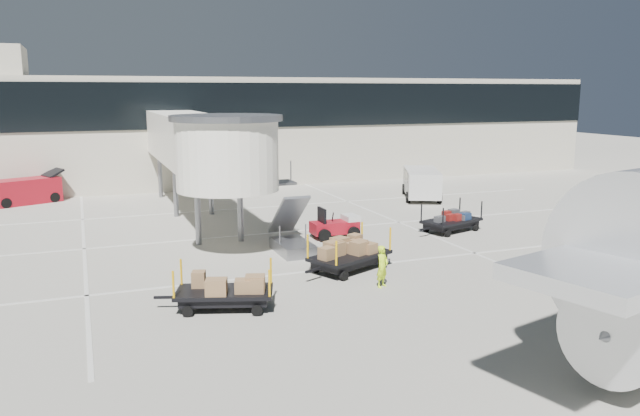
# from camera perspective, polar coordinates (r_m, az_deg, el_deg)

# --- Properties ---
(ground) EXTENTS (140.00, 140.00, 0.00)m
(ground) POSITION_cam_1_polar(r_m,az_deg,el_deg) (23.65, 4.67, -6.67)
(ground) COLOR #B7B3A3
(ground) RESTS_ON ground
(lane_markings) EXTENTS (40.00, 30.00, 0.02)m
(lane_markings) POSITION_cam_1_polar(r_m,az_deg,el_deg) (31.82, -3.73, -2.10)
(lane_markings) COLOR silver
(lane_markings) RESTS_ON ground
(terminal) EXTENTS (64.00, 12.11, 15.20)m
(terminal) POSITION_cam_1_polar(r_m,az_deg,el_deg) (51.22, -10.43, 7.23)
(terminal) COLOR beige
(terminal) RESTS_ON ground
(jet_bridge) EXTENTS (5.70, 20.40, 6.03)m
(jet_bridge) POSITION_cam_1_polar(r_m,az_deg,el_deg) (33.21, -10.83, 5.74)
(jet_bridge) COLOR white
(jet_bridge) RESTS_ON ground
(baggage_tug) EXTENTS (2.32, 1.48, 1.51)m
(baggage_tug) POSITION_cam_1_polar(r_m,az_deg,el_deg) (30.28, 1.45, -1.69)
(baggage_tug) COLOR maroon
(baggage_tug) RESTS_ON ground
(suitcase_cart) EXTENTS (3.89, 2.41, 1.50)m
(suitcase_cart) POSITION_cam_1_polar(r_m,az_deg,el_deg) (32.18, 11.92, -1.20)
(suitcase_cart) COLOR black
(suitcase_cart) RESTS_ON ground
(box_cart_near) EXTENTS (4.11, 2.91, 1.61)m
(box_cart_near) POSITION_cam_1_polar(r_m,az_deg,el_deg) (24.78, 2.57, -4.22)
(box_cart_near) COLOR black
(box_cart_near) RESTS_ON ground
(box_cart_far) EXTENTS (3.92, 2.48, 1.51)m
(box_cart_far) POSITION_cam_1_polar(r_m,az_deg,el_deg) (20.78, -8.60, -7.62)
(box_cart_far) COLOR black
(box_cart_far) RESTS_ON ground
(ground_worker) EXTENTS (0.67, 0.61, 1.55)m
(ground_worker) POSITION_cam_1_polar(r_m,az_deg,el_deg) (22.79, 5.72, -5.33)
(ground_worker) COLOR #CCFF1A
(ground_worker) RESTS_ON ground
(minivan) EXTENTS (3.96, 5.44, 1.92)m
(minivan) POSITION_cam_1_polar(r_m,az_deg,el_deg) (41.83, 9.26, 2.46)
(minivan) COLOR silver
(minivan) RESTS_ON ground
(belt_loader) EXTENTS (4.57, 3.21, 2.07)m
(belt_loader) POSITION_cam_1_polar(r_m,az_deg,el_deg) (43.53, -25.28, 1.40)
(belt_loader) COLOR maroon
(belt_loader) RESTS_ON ground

